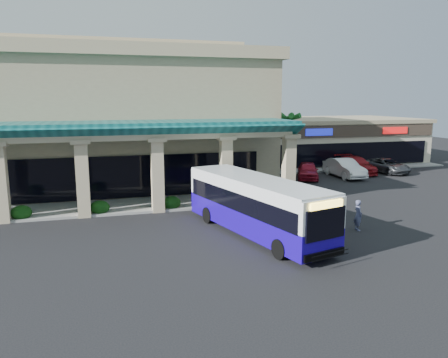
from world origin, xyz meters
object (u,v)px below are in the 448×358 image
object	(u,v)px
car_gray	(386,166)
car_white	(344,168)
pedestrian	(358,215)
car_red	(355,165)
car_silver	(308,171)
transit_bus	(256,207)

from	to	relation	value
car_gray	car_white	bearing A→B (deg)	-178.93
pedestrian	car_red	size ratio (longest dim) A/B	0.31
car_white	car_silver	bearing A→B (deg)	178.19
pedestrian	car_white	size ratio (longest dim) A/B	0.33
car_silver	transit_bus	bearing A→B (deg)	-101.09
car_red	car_gray	size ratio (longest dim) A/B	1.09
car_silver	car_white	world-z (taller)	car_white
transit_bus	car_silver	size ratio (longest dim) A/B	2.46
pedestrian	car_silver	xyz separation A→B (m)	(4.51, 14.97, -0.09)
transit_bus	car_white	bearing A→B (deg)	30.96
car_red	pedestrian	bearing A→B (deg)	-118.89
car_silver	car_red	distance (m)	6.11
car_silver	car_white	size ratio (longest dim) A/B	0.86
pedestrian	car_gray	bearing A→B (deg)	-31.95
pedestrian	car_white	xyz separation A→B (m)	(8.13, 14.84, 0.00)
transit_bus	car_gray	xyz separation A→B (m)	(19.01, 15.04, -0.82)
car_silver	car_gray	distance (m)	8.89
pedestrian	car_white	distance (m)	16.92
car_red	car_white	bearing A→B (deg)	-139.46
pedestrian	car_gray	distance (m)	20.75
transit_bus	pedestrian	bearing A→B (deg)	-22.90
car_white	car_red	world-z (taller)	car_white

